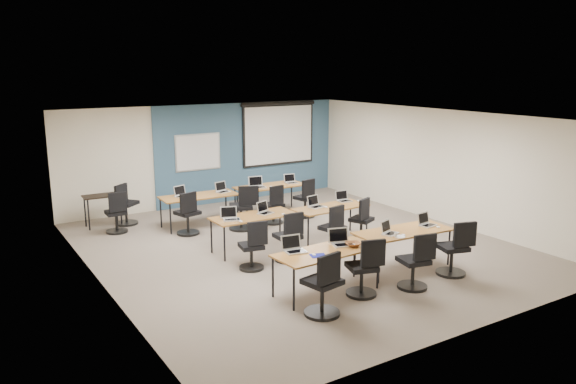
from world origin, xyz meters
TOP-DOWN VIEW (x-y plane):
  - floor at (0.00, 0.00)m, footprint 8.00×9.00m
  - ceiling at (0.00, 0.00)m, footprint 8.00×9.00m
  - wall_back at (0.00, 4.50)m, footprint 8.00×0.04m
  - wall_front at (0.00, -4.50)m, footprint 8.00×0.04m
  - wall_left at (-4.00, 0.00)m, footprint 0.04×9.00m
  - wall_right at (4.00, 0.00)m, footprint 0.04×9.00m
  - blue_accent_panel at (1.25, 4.47)m, footprint 5.50×0.04m
  - whiteboard at (-0.30, 4.43)m, footprint 1.28×0.03m
  - projector_screen at (2.20, 4.41)m, footprint 2.40×0.10m
  - training_table_front_left at (-0.93, -2.27)m, footprint 1.80×0.75m
  - training_table_front_right at (0.95, -2.09)m, footprint 1.85×0.77m
  - training_table_mid_left at (-0.88, 0.31)m, footprint 1.73×0.72m
  - training_table_mid_right at (0.88, 0.08)m, footprint 1.68×0.70m
  - training_table_back_left at (-1.08, 2.59)m, footprint 1.79×0.75m
  - training_table_back_right at (0.88, 2.65)m, footprint 1.80×0.75m
  - laptop_0 at (-1.41, -2.02)m, footprint 0.34×0.29m
  - mouse_0 at (-1.24, -2.35)m, footprint 0.07×0.09m
  - task_chair_0 at (-1.49, -2.98)m, footprint 0.55×0.55m
  - laptop_1 at (-0.53, -2.14)m, footprint 0.36×0.30m
  - mouse_1 at (-0.33, -2.23)m, footprint 0.08×0.11m
  - task_chair_1 at (-0.48, -2.71)m, footprint 0.52×0.51m
  - laptop_2 at (0.58, -2.09)m, footprint 0.30×0.25m
  - mouse_2 at (0.73, -2.31)m, footprint 0.07×0.10m
  - task_chair_2 at (0.44, -2.94)m, footprint 0.51×0.51m
  - laptop_3 at (1.55, -2.07)m, footprint 0.31×0.26m
  - mouse_3 at (1.63, -2.29)m, footprint 0.06×0.09m
  - task_chair_3 at (1.49, -2.84)m, footprint 0.55×0.53m
  - laptop_4 at (-1.41, 0.28)m, footprint 0.33×0.28m
  - mouse_4 at (-1.32, 0.02)m, footprint 0.08×0.11m
  - task_chair_4 at (-1.44, -0.68)m, footprint 0.46×0.46m
  - laptop_5 at (-0.60, 0.35)m, footprint 0.31×0.26m
  - mouse_5 at (-0.33, 0.05)m, footprint 0.06×0.09m
  - task_chair_5 at (-0.63, -0.64)m, footprint 0.51×0.51m
  - laptop_6 at (0.58, 0.23)m, footprint 0.32×0.27m
  - mouse_6 at (0.74, 0.07)m, footprint 0.07×0.10m
  - task_chair_6 at (0.46, -0.60)m, footprint 0.49×0.49m
  - laptop_7 at (1.42, 0.33)m, footprint 0.30×0.26m
  - mouse_7 at (1.69, 0.12)m, footprint 0.07×0.11m
  - task_chair_7 at (1.38, -0.38)m, footprint 0.51×0.48m
  - laptop_8 at (-1.48, 2.71)m, footprint 0.32×0.27m
  - mouse_8 at (-1.21, 2.55)m, footprint 0.06×0.09m
  - task_chair_8 at (-1.60, 2.03)m, footprint 0.51×0.51m
  - laptop_9 at (-0.47, 2.62)m, footprint 0.32×0.27m
  - mouse_9 at (-0.34, 2.53)m, footprint 0.09×0.12m
  - task_chair_9 at (-0.38, 1.74)m, footprint 0.60×0.57m
  - laptop_10 at (0.50, 2.64)m, footprint 0.36×0.31m
  - mouse_10 at (0.80, 2.47)m, footprint 0.09×0.12m
  - task_chair_10 at (0.47, 1.78)m, footprint 0.47×0.47m
  - laptop_11 at (1.49, 2.63)m, footprint 0.30×0.26m
  - mouse_11 at (1.75, 2.42)m, footprint 0.06×0.09m
  - task_chair_11 at (1.46, 1.89)m, footprint 0.50×0.50m
  - blue_mousepad at (-1.19, -2.40)m, footprint 0.30×0.28m
  - snack_bowl at (-0.42, -2.31)m, footprint 0.38×0.38m
  - snack_plate at (0.61, -2.35)m, footprint 0.22×0.22m
  - coffee_cup at (0.54, -2.32)m, footprint 0.06×0.06m
  - utility_table at (-3.03, 3.74)m, footprint 0.85×0.47m
  - spare_chair_a at (-2.56, 3.57)m, footprint 0.62×0.53m
  - spare_chair_b at (-2.91, 3.01)m, footprint 0.48×0.48m

SIDE VIEW (x-z plane):
  - floor at x=0.00m, z-range -0.01..0.01m
  - task_chair_4 at x=-1.44m, z-range -0.09..0.86m
  - task_chair_10 at x=0.47m, z-range -0.09..0.87m
  - task_chair_7 at x=1.38m, z-range -0.09..0.88m
  - spare_chair_b at x=-2.91m, z-range -0.09..0.88m
  - task_chair_6 at x=0.46m, z-range -0.09..0.89m
  - task_chair_11 at x=1.46m, z-range -0.09..0.90m
  - task_chair_1 at x=-0.48m, z-range -0.09..0.90m
  - task_chair_2 at x=0.44m, z-range -0.09..0.90m
  - task_chair_5 at x=-0.63m, z-range -0.09..0.90m
  - task_chair_8 at x=-1.60m, z-range -0.09..0.91m
  - spare_chair_a at x=-2.56m, z-range -0.09..0.92m
  - task_chair_3 at x=1.49m, z-range -0.09..0.93m
  - task_chair_0 at x=-1.49m, z-range -0.09..0.94m
  - task_chair_9 at x=-0.38m, z-range -0.09..0.96m
  - utility_table at x=-3.03m, z-range 0.27..1.02m
  - training_table_mid_right at x=0.88m, z-range 0.32..1.05m
  - training_table_mid_left at x=-0.88m, z-range 0.32..1.05m
  - training_table_back_left at x=-1.08m, z-range 0.32..1.05m
  - training_table_front_left at x=-0.93m, z-range 0.32..1.05m
  - training_table_back_right at x=0.88m, z-range 0.32..1.05m
  - training_table_front_right at x=0.95m, z-range 0.32..1.05m
  - blue_mousepad at x=-1.19m, z-range 0.73..0.74m
  - snack_plate at x=0.61m, z-range 0.73..0.74m
  - mouse_2 at x=0.73m, z-range 0.73..0.76m
  - mouse_0 at x=-1.24m, z-range 0.73..0.76m
  - mouse_5 at x=-0.33m, z-range 0.73..0.76m
  - mouse_3 at x=1.63m, z-range 0.73..0.76m
  - mouse_11 at x=1.75m, z-range 0.73..0.76m
  - mouse_8 at x=-1.21m, z-range 0.73..0.76m
  - mouse_1 at x=-0.33m, z-range 0.73..0.76m
  - mouse_7 at x=1.69m, z-range 0.72..0.76m
  - mouse_6 at x=0.74m, z-range 0.72..0.76m
  - mouse_4 at x=-1.32m, z-range 0.72..0.76m
  - mouse_9 at x=-0.34m, z-range 0.72..0.76m
  - mouse_10 at x=0.80m, z-range 0.72..0.76m
  - coffee_cup at x=0.54m, z-range 0.74..0.79m
  - snack_bowl at x=-0.42m, z-range 0.73..0.80m
  - laptop_2 at x=0.58m, z-range 0.67..0.90m
  - laptop_7 at x=1.42m, z-range 0.67..0.90m
  - laptop_11 at x=1.49m, z-range 0.67..0.91m
  - laptop_3 at x=1.55m, z-range 0.67..0.91m
  - laptop_5 at x=-0.60m, z-range 0.67..0.91m
  - laptop_6 at x=0.58m, z-range 0.67..0.91m
  - laptop_8 at x=-1.48m, z-range 0.67..0.91m
  - laptop_9 at x=-0.47m, z-range 0.67..0.91m
  - laptop_4 at x=-1.41m, z-range 0.67..0.92m
  - laptop_0 at x=-1.41m, z-range 0.67..0.92m
  - laptop_1 at x=-0.53m, z-range 0.66..0.93m
  - laptop_10 at x=0.50m, z-range 0.66..0.93m
  - wall_back at x=0.00m, z-range 0.00..2.70m
  - wall_front at x=0.00m, z-range 0.00..2.70m
  - wall_left at x=-4.00m, z-range 0.00..2.70m
  - wall_right at x=4.00m, z-range 0.00..2.70m
  - blue_accent_panel at x=1.25m, z-range 0.00..2.70m
  - whiteboard at x=-0.30m, z-range 0.96..1.94m
  - projector_screen at x=2.20m, z-range 0.98..2.80m
  - ceiling at x=0.00m, z-range 2.69..2.71m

